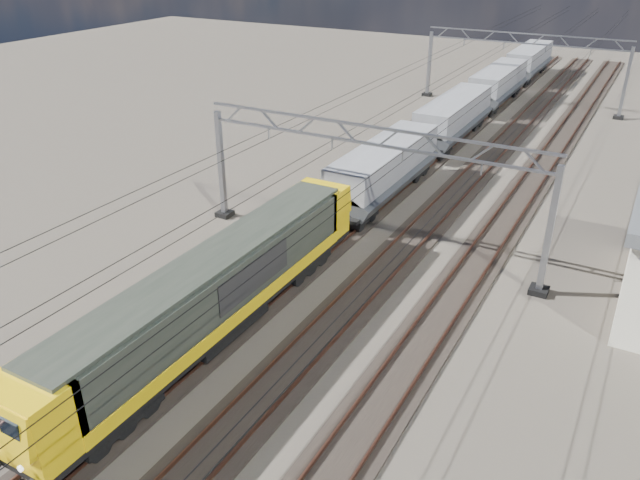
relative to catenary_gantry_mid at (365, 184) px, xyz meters
The scene contains 13 objects.
ground 5.59m from the catenary_gantry_mid, 90.00° to the right, with size 160.00×160.00×0.00m, color #2C2621.
track_outer_west 8.17m from the catenary_gantry_mid, 146.31° to the right, with size 2.60×140.00×0.30m.
track_loco 5.89m from the catenary_gantry_mid, 116.57° to the right, with size 2.60×140.00×0.30m.
track_inner_east 5.89m from the catenary_gantry_mid, 63.43° to the right, with size 2.60×140.00×0.30m.
track_outer_east 8.17m from the catenary_gantry_mid, 33.69° to the right, with size 2.60×140.00×0.30m.
catenary_gantry_mid is the anchor object (origin of this frame).
catenary_gantry_far 36.00m from the catenary_gantry_mid, 90.00° to the left, with size 19.90×0.90×7.11m.
overhead_wires 4.40m from the catenary_gantry_mid, 90.00° to the left, with size 12.03×140.00×0.53m.
locomotive 10.73m from the catenary_gantry_mid, 100.86° to the right, with size 2.76×21.10×3.62m.
hopper_wagon_lead 7.72m from the catenary_gantry_mid, 105.39° to the left, with size 3.38×13.00×3.25m.
hopper_wagon_mid 21.63m from the catenary_gantry_mid, 95.32° to the left, with size 3.38×13.00×3.25m.
hopper_wagon_third 35.76m from the catenary_gantry_mid, 93.21° to the left, with size 3.38×13.00×3.25m.
hopper_wagon_fourth 49.94m from the catenary_gantry_mid, 92.30° to the left, with size 3.38×13.00×3.25m.
Camera 1 is at (12.79, -24.08, 15.93)m, focal length 35.00 mm.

